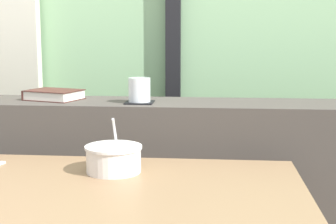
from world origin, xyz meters
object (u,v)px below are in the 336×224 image
(closed_book, at_px, (54,95))
(juice_glass, at_px, (139,91))
(coaster_square, at_px, (140,102))
(soup_bowl, at_px, (114,159))

(closed_book, bearing_deg, juice_glass, -10.62)
(juice_glass, relative_size, closed_book, 0.38)
(coaster_square, height_order, juice_glass, juice_glass)
(soup_bowl, bearing_deg, coaster_square, 86.61)
(coaster_square, xyz_separation_m, closed_book, (-0.34, 0.06, 0.02))
(coaster_square, relative_size, closed_book, 0.44)
(juice_glass, height_order, closed_book, juice_glass)
(coaster_square, bearing_deg, soup_bowl, -93.39)
(coaster_square, height_order, closed_book, closed_book)
(soup_bowl, bearing_deg, juice_glass, 86.61)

